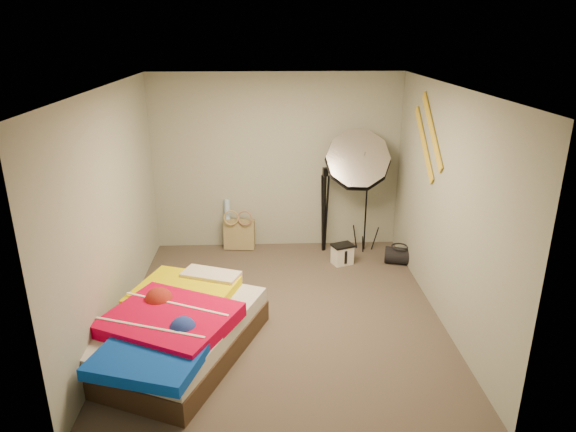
{
  "coord_description": "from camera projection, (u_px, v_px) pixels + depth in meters",
  "views": [
    {
      "loc": [
        -0.16,
        -5.09,
        3.02
      ],
      "look_at": [
        0.1,
        0.6,
        0.95
      ],
      "focal_mm": 32.0,
      "sensor_mm": 36.0,
      "label": 1
    }
  ],
  "objects": [
    {
      "name": "wrapping_roll",
      "position": [
        228.0,
        224.0,
        7.45
      ],
      "size": [
        0.09,
        0.21,
        0.73
      ],
      "primitive_type": "cylinder",
      "rotation": [
        -0.17,
        0.0,
        0.04
      ],
      "color": "#4986C6",
      "rests_on": "floor"
    },
    {
      "name": "bed",
      "position": [
        175.0,
        329.0,
        5.01
      ],
      "size": [
        1.84,
        2.22,
        0.53
      ],
      "color": "#422E1F",
      "rests_on": "floor"
    },
    {
      "name": "tote_bag",
      "position": [
        239.0,
        234.0,
        7.46
      ],
      "size": [
        0.46,
        0.24,
        0.46
      ],
      "primitive_type": "cube",
      "rotation": [
        -0.14,
        0.0,
        -0.11
      ],
      "color": "#9D8E5F",
      "rests_on": "floor"
    },
    {
      "name": "wall_left",
      "position": [
        113.0,
        211.0,
        5.32
      ],
      "size": [
        0.0,
        4.0,
        4.0
      ],
      "primitive_type": "plane",
      "rotation": [
        1.57,
        0.0,
        1.57
      ],
      "color": "gray",
      "rests_on": "floor"
    },
    {
      "name": "wall_back",
      "position": [
        277.0,
        163.0,
        7.27
      ],
      "size": [
        3.5,
        0.0,
        3.5
      ],
      "primitive_type": "plane",
      "rotation": [
        1.57,
        0.0,
        0.0
      ],
      "color": "gray",
      "rests_on": "floor"
    },
    {
      "name": "wall_stripe_upper",
      "position": [
        432.0,
        131.0,
        5.79
      ],
      "size": [
        0.02,
        0.91,
        0.78
      ],
      "primitive_type": "cube",
      "rotation": [
        0.7,
        0.0,
        0.0
      ],
      "color": "gold",
      "rests_on": "wall_right"
    },
    {
      "name": "camera_tripod",
      "position": [
        325.0,
        204.0,
        7.23
      ],
      "size": [
        0.08,
        0.08,
        1.24
      ],
      "color": "black",
      "rests_on": "floor"
    },
    {
      "name": "photo_umbrella",
      "position": [
        358.0,
        161.0,
        6.96
      ],
      "size": [
        1.14,
        0.89,
        1.87
      ],
      "color": "black",
      "rests_on": "floor"
    },
    {
      "name": "floor",
      "position": [
        282.0,
        313.0,
        5.82
      ],
      "size": [
        4.0,
        4.0,
        0.0
      ],
      "primitive_type": "plane",
      "color": "brown",
      "rests_on": "ground"
    },
    {
      "name": "camera_case",
      "position": [
        342.0,
        255.0,
        7.0
      ],
      "size": [
        0.31,
        0.27,
        0.26
      ],
      "primitive_type": "cube",
      "rotation": [
        0.0,
        0.0,
        0.37
      ],
      "color": "silver",
      "rests_on": "floor"
    },
    {
      "name": "wall_right",
      "position": [
        445.0,
        206.0,
        5.46
      ],
      "size": [
        0.0,
        4.0,
        4.0
      ],
      "primitive_type": "plane",
      "rotation": [
        1.57,
        0.0,
        -1.57
      ],
      "color": "gray",
      "rests_on": "floor"
    },
    {
      "name": "ceiling",
      "position": [
        280.0,
        87.0,
        4.96
      ],
      "size": [
        4.0,
        4.0,
        0.0
      ],
      "primitive_type": "plane",
      "rotation": [
        3.14,
        0.0,
        0.0
      ],
      "color": "silver",
      "rests_on": "wall_back"
    },
    {
      "name": "wall_stripe_lower",
      "position": [
        424.0,
        144.0,
        6.09
      ],
      "size": [
        0.02,
        0.91,
        0.78
      ],
      "primitive_type": "cube",
      "rotation": [
        0.7,
        0.0,
        0.0
      ],
      "color": "gold",
      "rests_on": "wall_right"
    },
    {
      "name": "wall_front",
      "position": [
        290.0,
        305.0,
        3.51
      ],
      "size": [
        3.5,
        0.0,
        3.5
      ],
      "primitive_type": "plane",
      "rotation": [
        -1.57,
        0.0,
        0.0
      ],
      "color": "gray",
      "rests_on": "floor"
    },
    {
      "name": "duffel_bag",
      "position": [
        399.0,
        256.0,
        7.01
      ],
      "size": [
        0.43,
        0.33,
        0.23
      ],
      "primitive_type": "cylinder",
      "rotation": [
        0.0,
        1.57,
        -0.29
      ],
      "color": "black",
      "rests_on": "floor"
    }
  ]
}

